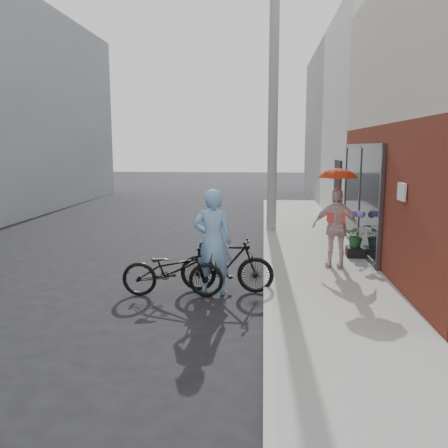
# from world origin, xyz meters

# --- Properties ---
(ground) EXTENTS (80.00, 80.00, 0.00)m
(ground) POSITION_xyz_m (0.00, 0.00, 0.00)
(ground) COLOR black
(ground) RESTS_ON ground
(sidewalk) EXTENTS (2.20, 24.00, 0.12)m
(sidewalk) POSITION_xyz_m (2.10, 2.00, 0.06)
(sidewalk) COLOR gray
(sidewalk) RESTS_ON ground
(curb) EXTENTS (0.12, 24.00, 0.12)m
(curb) POSITION_xyz_m (0.94, 2.00, 0.06)
(curb) COLOR #9E9E99
(curb) RESTS_ON ground
(east_building_far) EXTENTS (8.00, 8.00, 7.00)m
(east_building_far) POSITION_xyz_m (7.20, 16.00, 3.50)
(east_building_far) COLOR gray
(east_building_far) RESTS_ON ground
(utility_pole) EXTENTS (0.28, 0.28, 7.00)m
(utility_pole) POSITION_xyz_m (1.10, 6.00, 3.50)
(utility_pole) COLOR #9E9E99
(utility_pole) RESTS_ON ground
(officer) EXTENTS (0.68, 0.45, 1.85)m
(officer) POSITION_xyz_m (-0.02, 0.15, 0.93)
(officer) COLOR #7DAFDF
(officer) RESTS_ON ground
(bike_left) EXTENTS (1.77, 0.67, 0.92)m
(bike_left) POSITION_xyz_m (-0.69, -0.09, 0.46)
(bike_left) COLOR black
(bike_left) RESTS_ON ground
(bike_right) EXTENTS (1.69, 0.54, 1.01)m
(bike_right) POSITION_xyz_m (0.22, 0.23, 0.50)
(bike_right) COLOR black
(bike_right) RESTS_ON ground
(kimono_woman) EXTENTS (1.03, 0.69, 1.62)m
(kimono_woman) POSITION_xyz_m (2.34, 1.80, 0.93)
(kimono_woman) COLOR beige
(kimono_woman) RESTS_ON sidewalk
(parasol) EXTENTS (0.78, 0.78, 0.68)m
(parasol) POSITION_xyz_m (2.34, 1.80, 2.08)
(parasol) COLOR red
(parasol) RESTS_ON kimono_woman
(planter) EXTENTS (0.43, 0.43, 0.22)m
(planter) POSITION_xyz_m (2.94, 2.70, 0.23)
(planter) COLOR black
(planter) RESTS_ON sidewalk
(potted_plant) EXTENTS (0.48, 0.42, 0.54)m
(potted_plant) POSITION_xyz_m (2.94, 2.70, 0.61)
(potted_plant) COLOR #235929
(potted_plant) RESTS_ON planter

